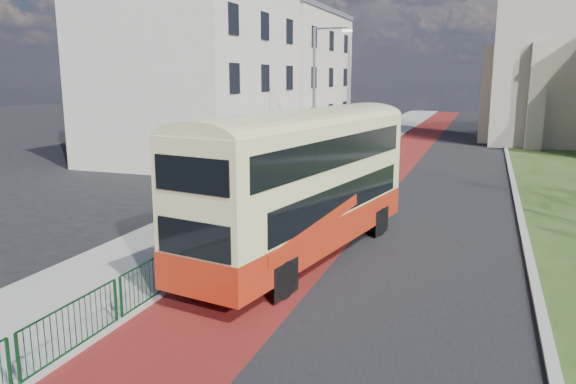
% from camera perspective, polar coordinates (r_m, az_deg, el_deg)
% --- Properties ---
extents(ground, '(160.00, 160.00, 0.00)m').
position_cam_1_polar(ground, '(13.99, -1.40, -11.55)').
color(ground, black).
rests_on(ground, ground).
extents(road_carriageway, '(9.00, 120.00, 0.01)m').
position_cam_1_polar(road_carriageway, '(32.62, 13.76, 1.62)').
color(road_carriageway, black).
rests_on(road_carriageway, ground).
extents(bus_lane, '(3.40, 120.00, 0.01)m').
position_cam_1_polar(bus_lane, '(32.98, 9.09, 1.92)').
color(bus_lane, '#591414').
rests_on(bus_lane, ground).
extents(pavement_west, '(4.00, 120.00, 0.12)m').
position_cam_1_polar(pavement_west, '(33.85, 2.76, 2.40)').
color(pavement_west, gray).
rests_on(pavement_west, ground).
extents(kerb_west, '(0.25, 120.00, 0.13)m').
position_cam_1_polar(kerb_west, '(33.34, 6.05, 2.21)').
color(kerb_west, '#999993').
rests_on(kerb_west, ground).
extents(kerb_east, '(0.25, 80.00, 0.13)m').
position_cam_1_polar(kerb_east, '(34.47, 21.73, 1.75)').
color(kerb_east, '#999993').
rests_on(kerb_east, ground).
extents(pedestrian_railing, '(0.07, 24.00, 1.12)m').
position_cam_1_polar(pedestrian_railing, '(18.37, -5.58, -4.04)').
color(pedestrian_railing, '#0E3E1A').
rests_on(pedestrian_railing, ground).
extents(street_block_near, '(10.30, 14.30, 13.00)m').
position_cam_1_polar(street_block_near, '(38.77, -9.43, 13.00)').
color(street_block_near, beige).
rests_on(street_block_near, ground).
extents(street_block_far, '(10.30, 16.30, 11.50)m').
position_cam_1_polar(street_block_far, '(53.35, -0.93, 11.95)').
color(street_block_far, beige).
rests_on(street_block_far, ground).
extents(streetlamp, '(2.13, 0.18, 8.00)m').
position_cam_1_polar(streetlamp, '(31.32, 2.92, 9.98)').
color(streetlamp, gray).
rests_on(streetlamp, pavement_west).
extents(bus, '(4.29, 10.71, 4.37)m').
position_cam_1_polar(bus, '(16.93, 1.67, 1.40)').
color(bus, '#A8250F').
rests_on(bus, ground).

